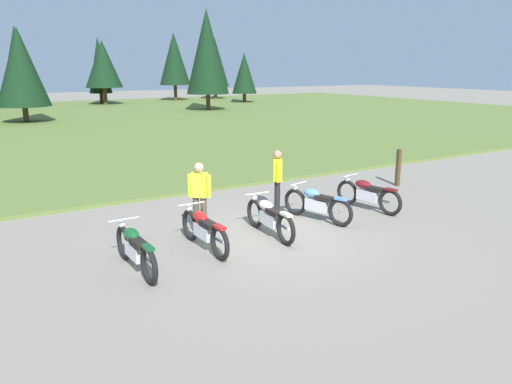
{
  "coord_description": "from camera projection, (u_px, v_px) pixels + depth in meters",
  "views": [
    {
      "loc": [
        -5.94,
        -9.11,
        3.76
      ],
      "look_at": [
        0.0,
        0.6,
        0.9
      ],
      "focal_mm": 35.17,
      "sensor_mm": 36.0,
      "label": 1
    }
  ],
  "objects": [
    {
      "name": "motorcycle_sky_blue",
      "position": [
        317.0,
        204.0,
        12.48
      ],
      "size": [
        0.77,
        2.06,
        0.88
      ],
      "color": "black",
      "rests_on": "ground"
    },
    {
      "name": "ground_plane",
      "position": [
        270.0,
        236.0,
        11.46
      ],
      "size": [
        140.0,
        140.0,
        0.0
      ],
      "primitive_type": "plane",
      "color": "gray"
    },
    {
      "name": "rider_near_row_end",
      "position": [
        277.0,
        178.0,
        13.01
      ],
      "size": [
        0.37,
        0.48,
        1.67
      ],
      "color": "black",
      "rests_on": "ground"
    },
    {
      "name": "rider_with_back_turned",
      "position": [
        199.0,
        194.0,
        11.36
      ],
      "size": [
        0.44,
        0.4,
        1.67
      ],
      "color": "#4C4233",
      "rests_on": "ground"
    },
    {
      "name": "motorcycle_maroon",
      "position": [
        368.0,
        194.0,
        13.41
      ],
      "size": [
        0.68,
        2.09,
        0.88
      ],
      "color": "black",
      "rests_on": "ground"
    },
    {
      "name": "motorcycle_cream",
      "position": [
        269.0,
        217.0,
        11.36
      ],
      "size": [
        0.62,
        2.1,
        0.88
      ],
      "color": "black",
      "rests_on": "ground"
    },
    {
      "name": "forest_treeline",
      "position": [
        57.0,
        60.0,
        42.16
      ],
      "size": [
        41.05,
        23.46,
        8.52
      ],
      "color": "#47331E",
      "rests_on": "ground"
    },
    {
      "name": "trail_marker_post",
      "position": [
        398.0,
        168.0,
        16.09
      ],
      "size": [
        0.12,
        0.12,
        1.2
      ],
      "primitive_type": "cube",
      "color": "#47331E",
      "rests_on": "ground"
    },
    {
      "name": "grass_moorland",
      "position": [
        54.0,
        124.0,
        33.29
      ],
      "size": [
        80.0,
        44.0,
        0.1
      ],
      "primitive_type": "cube",
      "color": "#5B7033",
      "rests_on": "ground"
    },
    {
      "name": "motorcycle_british_green",
      "position": [
        135.0,
        249.0,
        9.38
      ],
      "size": [
        0.62,
        2.1,
        0.88
      ],
      "color": "black",
      "rests_on": "ground"
    },
    {
      "name": "motorcycle_red",
      "position": [
        204.0,
        230.0,
        10.49
      ],
      "size": [
        0.62,
        2.1,
        0.88
      ],
      "color": "black",
      "rests_on": "ground"
    }
  ]
}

